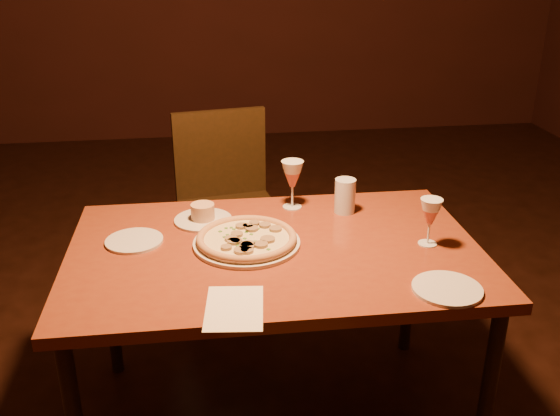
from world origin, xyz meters
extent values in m
plane|color=black|center=(0.00, 0.00, 0.00)|extent=(7.00, 7.00, 0.00)
cube|color=brown|center=(-0.02, -0.22, 0.70)|extent=(1.35, 0.88, 0.04)
cylinder|color=black|center=(-0.63, 0.16, 0.34)|extent=(0.05, 0.05, 0.68)
cylinder|color=black|center=(0.59, -0.60, 0.34)|extent=(0.05, 0.05, 0.68)
cylinder|color=black|center=(0.60, 0.14, 0.34)|extent=(0.05, 0.05, 0.68)
cube|color=black|center=(-0.11, 0.62, 0.47)|extent=(0.51, 0.51, 0.04)
cube|color=black|center=(-0.15, 0.82, 0.71)|extent=(0.44, 0.10, 0.42)
cylinder|color=black|center=(-0.26, 0.42, 0.23)|extent=(0.04, 0.04, 0.45)
cylinder|color=black|center=(-0.32, 0.77, 0.23)|extent=(0.04, 0.04, 0.45)
cylinder|color=black|center=(0.09, 0.47, 0.23)|extent=(0.04, 0.04, 0.45)
cylinder|color=black|center=(0.03, 0.83, 0.23)|extent=(0.04, 0.04, 0.45)
cylinder|color=silver|center=(-0.11, -0.19, 0.72)|extent=(0.35, 0.35, 0.01)
cylinder|color=beige|center=(-0.11, -0.19, 0.74)|extent=(0.32, 0.32, 0.01)
torus|color=tan|center=(-0.11, -0.19, 0.74)|extent=(0.33, 0.33, 0.03)
cylinder|color=silver|center=(-0.25, 0.02, 0.72)|extent=(0.21, 0.21, 0.01)
cylinder|color=tan|center=(-0.25, 0.02, 0.76)|extent=(0.08, 0.08, 0.06)
cylinder|color=silver|center=(0.27, 0.03, 0.78)|extent=(0.08, 0.08, 0.13)
cylinder|color=silver|center=(-0.48, -0.12, 0.72)|extent=(0.19, 0.19, 0.01)
cylinder|color=silver|center=(0.43, -0.56, 0.72)|extent=(0.20, 0.20, 0.01)
cube|color=white|center=(-0.18, -0.57, 0.72)|extent=(0.18, 0.25, 0.00)
camera|label=1|loc=(-0.26, -2.03, 1.64)|focal=40.00mm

